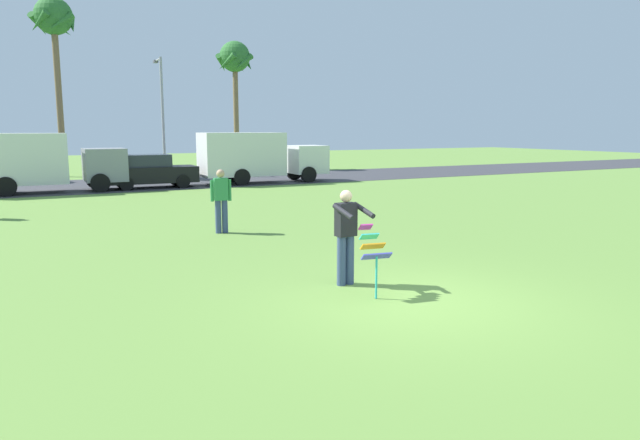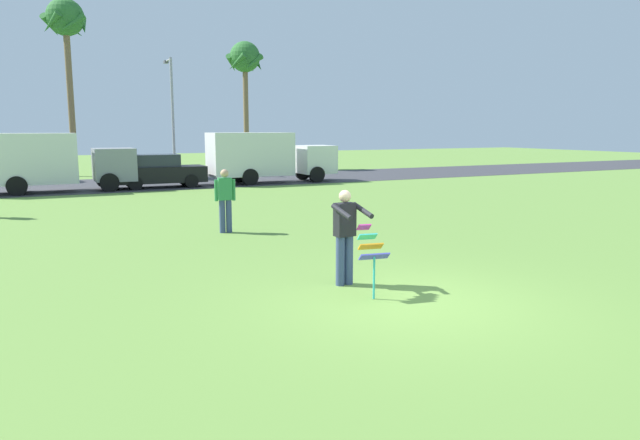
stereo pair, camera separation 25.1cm
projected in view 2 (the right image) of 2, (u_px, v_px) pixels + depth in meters
The scene contains 11 objects.
ground_plane at pixel (411, 302), 9.45m from camera, with size 120.00×120.00×0.00m, color olive.
road_strip at pixel (151, 183), 30.00m from camera, with size 120.00×8.00×0.01m, color #38383D.
person_kite_flyer at pixel (345, 233), 10.32m from camera, with size 0.57×0.67×1.73m.
kite_held at pixel (371, 249), 9.63m from camera, with size 0.53×0.68×1.20m.
parked_truck_grey_van at pixel (46, 161), 25.49m from camera, with size 6.70×2.12×2.62m.
parked_car_black at pixel (160, 172), 27.75m from camera, with size 4.22×1.88×1.60m.
parked_truck_white_box at pixel (265, 156), 30.04m from camera, with size 6.73×2.18×2.62m.
palm_tree_right_near at pixel (66, 26), 33.09m from camera, with size 2.58×2.71×10.19m.
palm_tree_centre_far at pixel (245, 63), 39.94m from camera, with size 2.58×2.71×8.79m.
streetlight_pole at pixel (172, 109), 34.67m from camera, with size 0.24×1.65×7.00m.
person_walker_near at pixel (225, 199), 15.62m from camera, with size 0.57×0.26×1.73m.
Camera 2 is at (-5.39, -7.52, 2.80)m, focal length 32.37 mm.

